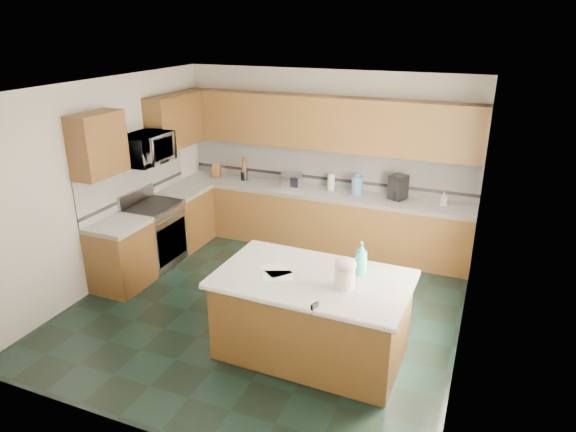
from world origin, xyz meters
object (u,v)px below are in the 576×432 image
at_px(island_base, 312,318).
at_px(island_top, 313,279).
at_px(toaster_oven, 291,180).
at_px(soap_bottle_island, 361,258).
at_px(knife_block, 217,170).
at_px(treat_jar, 345,277).
at_px(coffee_maker, 398,187).

distance_m(island_base, island_top, 0.46).
bearing_deg(island_base, toaster_oven, 117.25).
relative_size(island_base, soap_bottle_island, 5.27).
bearing_deg(soap_bottle_island, knife_block, 117.21).
relative_size(treat_jar, soap_bottle_island, 0.60).
xyz_separation_m(island_base, island_top, (-0.00, 0.00, 0.46)).
height_order(treat_jar, soap_bottle_island, soap_bottle_island).
bearing_deg(treat_jar, knife_block, 144.08).
bearing_deg(treat_jar, island_base, 173.26).
bearing_deg(toaster_oven, soap_bottle_island, -73.77).
distance_m(toaster_oven, coffee_maker, 1.66).
height_order(island_base, toaster_oven, toaster_oven).
height_order(treat_jar, knife_block, knife_block).
bearing_deg(soap_bottle_island, coffee_maker, 68.18).
bearing_deg(soap_bottle_island, treat_jar, -127.02).
height_order(soap_bottle_island, coffee_maker, coffee_maker).
bearing_deg(soap_bottle_island, island_top, -175.19).
relative_size(toaster_oven, coffee_maker, 0.93).
bearing_deg(knife_block, soap_bottle_island, -46.77).
bearing_deg(coffee_maker, soap_bottle_island, -64.13).
distance_m(island_top, knife_block, 3.81).
xyz_separation_m(island_base, coffee_maker, (0.33, 2.75, 0.67)).
relative_size(island_base, treat_jar, 8.84).
height_order(knife_block, coffee_maker, coffee_maker).
distance_m(treat_jar, knife_block, 4.13).
xyz_separation_m(island_top, treat_jar, (0.36, -0.09, 0.14)).
height_order(island_base, coffee_maker, coffee_maker).
relative_size(soap_bottle_island, toaster_oven, 1.06).
xyz_separation_m(treat_jar, coffee_maker, (-0.03, 2.84, 0.07)).
relative_size(treat_jar, toaster_oven, 0.63).
height_order(soap_bottle_island, knife_block, soap_bottle_island).
bearing_deg(island_top, treat_jar, -12.41).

